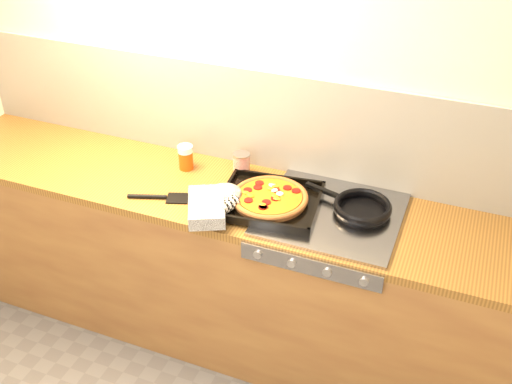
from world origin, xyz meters
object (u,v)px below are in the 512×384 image
at_px(tomato_can, 242,164).
at_px(frying_pan, 361,208).
at_px(pizza_on_tray, 253,200).
at_px(juice_glass, 186,157).

bearing_deg(tomato_can, frying_pan, -10.51).
bearing_deg(pizza_on_tray, frying_pan, 15.93).
xyz_separation_m(frying_pan, tomato_can, (-0.62, 0.11, 0.02)).
xyz_separation_m(pizza_on_tray, juice_glass, (-0.44, 0.20, 0.02)).
bearing_deg(juice_glass, frying_pan, -4.44).
xyz_separation_m(pizza_on_tray, frying_pan, (0.46, 0.13, -0.01)).
relative_size(pizza_on_tray, juice_glass, 4.73).
bearing_deg(juice_glass, tomato_can, 9.18).
relative_size(frying_pan, tomato_can, 3.78).
bearing_deg(frying_pan, juice_glass, 175.56).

